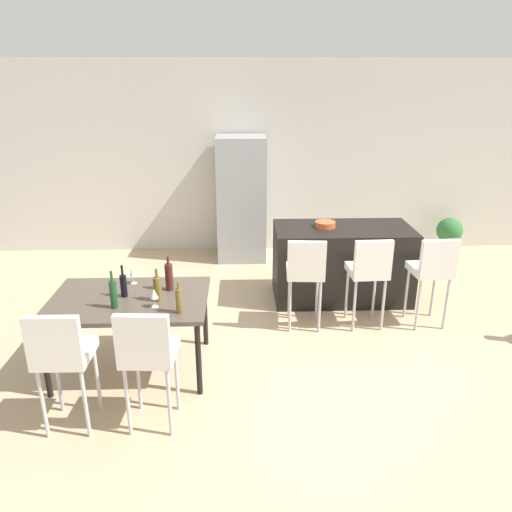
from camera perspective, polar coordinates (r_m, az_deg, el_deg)
The scene contains 19 objects.
ground_plane at distance 5.38m, azimuth 7.68°, elevation -9.19°, with size 10.00×10.00×0.00m, color tan.
back_wall at distance 7.68m, azimuth 4.67°, elevation 11.39°, with size 10.00×0.12×2.90m, color beige.
kitchen_island at distance 6.12m, azimuth 10.05°, elevation -0.81°, with size 1.67×0.82×0.92m, color black.
bar_chair_left at distance 5.21m, azimuth 5.85°, elevation -1.58°, with size 0.43×0.43×1.05m.
bar_chair_middle at distance 5.35m, azimuth 13.17°, elevation -1.45°, with size 0.42×0.42×1.05m.
bar_chair_right at distance 5.57m, azimuth 20.10°, elevation -1.31°, with size 0.43×0.43×1.05m.
dining_table at distance 4.61m, azimuth -14.72°, elevation -5.50°, with size 1.43×0.97×0.74m.
dining_chair_near at distance 3.97m, azimuth -21.93°, elevation -10.45°, with size 0.40×0.40×1.05m.
dining_chair_far at distance 3.80m, azimuth -12.66°, elevation -10.81°, with size 0.42×0.42×1.05m.
wine_bottle_middle at distance 4.58m, azimuth -15.33°, elevation -3.33°, with size 0.06×0.06×0.31m.
wine_bottle_inner at distance 4.62m, azimuth -10.20°, elevation -2.39°, with size 0.07×0.07×0.34m.
wine_bottle_right at distance 4.38m, azimuth -16.45°, elevation -4.29°, with size 0.06×0.06×0.34m.
wine_bottle_near at distance 4.43m, azimuth -11.52°, elevation -3.76°, with size 0.07×0.07×0.30m.
wine_bottle_left at distance 4.17m, azimuth -9.05°, elevation -5.17°, with size 0.06×0.06×0.29m.
wine_glass_far at distance 4.83m, azimuth -14.29°, elevation -1.80°, with size 0.07×0.07×0.17m.
wine_glass_end at distance 4.31m, azimuth -11.92°, elevation -4.40°, with size 0.07×0.07×0.17m.
refrigerator at distance 7.30m, azimuth -1.74°, elevation 6.74°, with size 0.72×0.68×1.84m, color #939699.
fruit_bowl at distance 5.94m, azimuth 8.15°, elevation 3.71°, with size 0.25×0.25×0.07m, color #C6512D.
potted_plant at distance 8.12m, azimuth 21.78°, elevation 2.50°, with size 0.39×0.39×0.59m.
Camera 1 is at (-0.86, -4.61, 2.63)m, focal length 33.97 mm.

